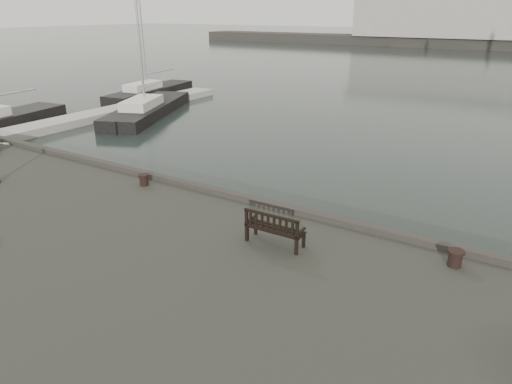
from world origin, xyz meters
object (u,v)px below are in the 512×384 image
Objects in this scene: bollard_left at (144,180)px; yacht_c at (149,112)px; yacht_b at (151,94)px; bollard_right at (455,258)px; bench at (275,234)px.

yacht_c is (-13.08, 13.45, -1.51)m from bollard_left.
yacht_c reaches higher than yacht_b.
yacht_c is at bearing 149.58° from bollard_right.
yacht_b is at bearing 145.89° from bollard_right.
yacht_c is (-22.97, 13.49, -1.52)m from bollard_right.
bollard_left is 0.03× the size of yacht_b.
bench is 4.25m from bollard_right.
bollard_right is at bearing -43.40° from yacht_b.
yacht_c reaches higher than bollard_right.
bench is at bearing -162.41° from bollard_right.
yacht_b is 7.58m from yacht_c.
yacht_b is (-24.07, 20.34, -1.59)m from bench.
yacht_b is (-28.13, 19.05, -1.51)m from bollard_right.
bollard_left is at bearing -55.49° from yacht_b.
bench is 0.11× the size of yacht_b.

